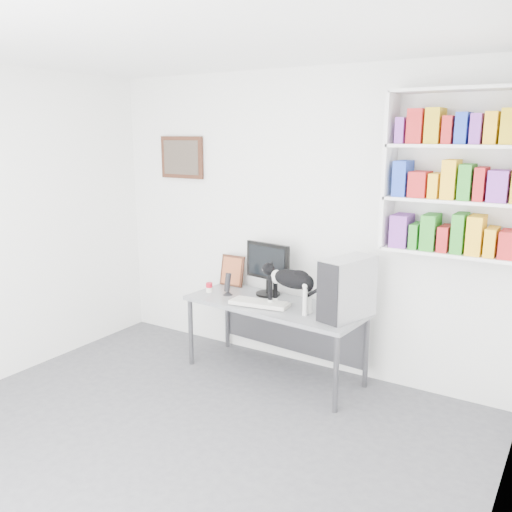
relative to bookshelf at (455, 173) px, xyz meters
name	(u,v)px	position (x,y,z in m)	size (l,w,h in m)	color
room	(143,266)	(-1.40, -1.85, -0.50)	(4.01, 4.01, 2.70)	#5C5C62
bookshelf	(455,173)	(0.00, 0.00, 0.00)	(1.03, 0.28, 1.24)	white
wall_art	(182,157)	(-2.70, 0.12, 0.05)	(0.52, 0.04, 0.42)	#4A2617
desk	(274,340)	(-1.39, -0.26, -1.51)	(1.62, 0.63, 0.68)	gray
monitor	(268,269)	(-1.57, -0.06, -0.92)	(0.47, 0.22, 0.50)	black
keyboard	(260,303)	(-1.47, -0.37, -1.15)	(0.52, 0.20, 0.04)	beige
pc_tower	(347,288)	(-0.70, -0.27, -0.93)	(0.22, 0.50, 0.50)	#B1B1B6
speaker	(228,284)	(-1.89, -0.26, -1.07)	(0.09, 0.09, 0.22)	black
leaning_print	(232,270)	(-2.03, 0.03, -1.02)	(0.25, 0.10, 0.31)	#4A2617
soup_can	(209,287)	(-2.09, -0.28, -1.13)	(0.06, 0.06, 0.09)	red
cat	(291,289)	(-1.18, -0.34, -0.99)	(0.60, 0.16, 0.37)	black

